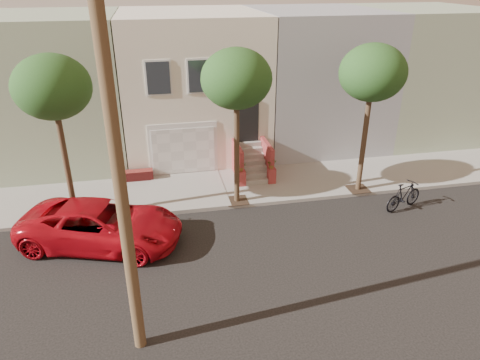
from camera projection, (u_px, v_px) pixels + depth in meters
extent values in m
plane|color=black|center=(230.00, 260.00, 14.95)|extent=(90.00, 90.00, 0.00)
cube|color=gray|center=(209.00, 189.00, 19.65)|extent=(40.00, 3.70, 0.15)
cube|color=beige|center=(192.00, 81.00, 23.29)|extent=(7.00, 8.00, 7.00)
cube|color=#94A686|center=(57.00, 87.00, 22.06)|extent=(6.50, 8.00, 7.00)
cube|color=gray|center=(313.00, 76.00, 24.53)|extent=(6.50, 8.00, 7.00)
cube|color=#94A686|center=(418.00, 71.00, 25.71)|extent=(6.50, 8.00, 7.00)
cube|color=silver|center=(183.00, 148.00, 20.57)|extent=(3.20, 0.12, 2.50)
cube|color=silver|center=(184.00, 151.00, 20.56)|extent=(2.90, 0.06, 2.20)
cube|color=gray|center=(189.00, 189.00, 19.45)|extent=(3.20, 3.70, 0.02)
cube|color=maroon|center=(138.00, 175.00, 20.33)|extent=(1.40, 0.45, 0.44)
cube|color=black|center=(248.00, 121.00, 20.60)|extent=(1.00, 0.06, 2.00)
cube|color=#3F4751|center=(158.00, 78.00, 18.93)|extent=(1.00, 0.06, 1.40)
cube|color=silver|center=(158.00, 78.00, 18.95)|extent=(1.15, 0.05, 1.55)
cube|color=#3F4751|center=(200.00, 76.00, 19.26)|extent=(1.00, 0.06, 1.40)
cube|color=silver|center=(200.00, 76.00, 19.27)|extent=(1.15, 0.05, 1.55)
cube|color=#3F4751|center=(240.00, 75.00, 19.58)|extent=(1.00, 0.06, 1.40)
cube|color=silver|center=(240.00, 74.00, 19.60)|extent=(1.15, 0.05, 1.55)
cube|color=gray|center=(256.00, 181.00, 20.00)|extent=(1.20, 0.28, 0.20)
cube|color=gray|center=(255.00, 175.00, 20.16)|extent=(1.20, 0.28, 0.20)
cube|color=gray|center=(254.00, 168.00, 20.32)|extent=(1.20, 0.28, 0.20)
cube|color=gray|center=(252.00, 162.00, 20.49)|extent=(1.20, 0.28, 0.20)
cube|color=gray|center=(251.00, 156.00, 20.65)|extent=(1.20, 0.28, 0.20)
cube|color=gray|center=(250.00, 150.00, 20.81)|extent=(1.20, 0.28, 0.20)
cube|color=gray|center=(248.00, 144.00, 20.97)|extent=(1.20, 0.28, 0.20)
cube|color=maroon|center=(238.00, 161.00, 20.32)|extent=(0.18, 1.96, 1.60)
cube|color=maroon|center=(267.00, 159.00, 20.57)|extent=(0.18, 1.96, 1.60)
cube|color=maroon|center=(241.00, 178.00, 19.73)|extent=(0.35, 0.35, 0.70)
imported|color=#1F4418|center=(242.00, 166.00, 19.48)|extent=(0.40, 0.35, 0.45)
cube|color=maroon|center=(271.00, 175.00, 19.98)|extent=(0.35, 0.35, 0.70)
imported|color=#1F4418|center=(272.00, 164.00, 19.74)|extent=(0.41, 0.35, 0.45)
cube|color=#2D2116|center=(76.00, 216.00, 17.33)|extent=(0.90, 0.90, 0.02)
cylinder|color=#3A291A|center=(67.00, 168.00, 16.44)|extent=(0.22, 0.22, 4.20)
ellipsoid|color=#1F4418|center=(52.00, 87.00, 15.13)|extent=(2.70, 2.57, 2.29)
cube|color=#2D2116|center=(237.00, 201.00, 18.51)|extent=(0.90, 0.90, 0.02)
cylinder|color=#3A291A|center=(237.00, 155.00, 17.61)|extent=(0.22, 0.22, 4.20)
ellipsoid|color=#1F4418|center=(236.00, 79.00, 16.31)|extent=(2.70, 2.57, 2.29)
cube|color=#2D2116|center=(358.00, 189.00, 19.51)|extent=(0.90, 0.90, 0.02)
cylinder|color=#3A291A|center=(363.00, 145.00, 18.61)|extent=(0.22, 0.22, 4.20)
ellipsoid|color=#1F4418|center=(373.00, 73.00, 17.31)|extent=(2.70, 2.57, 2.29)
cylinder|color=#4F3C24|center=(118.00, 172.00, 9.43)|extent=(0.30, 0.30, 10.00)
imported|color=#A80913|center=(101.00, 225.00, 15.52)|extent=(6.22, 4.25, 1.58)
imported|color=black|center=(404.00, 196.00, 17.95)|extent=(2.06, 1.22, 1.19)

